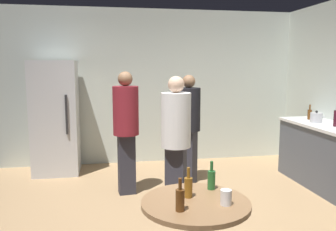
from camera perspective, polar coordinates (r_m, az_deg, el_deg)
ground_plane at (r=4.00m, az=2.23°, el=-18.03°), size 5.20×5.20×0.10m
wall_back at (r=6.20m, az=-2.89°, el=4.71°), size 5.32×0.06×2.70m
refrigerator at (r=5.82m, az=-18.00°, el=-0.33°), size 0.70×0.68×1.80m
kitchen_counter at (r=5.42m, az=24.75°, el=-6.12°), size 0.64×1.71×0.90m
kettle at (r=5.50m, az=23.19°, el=-0.31°), size 0.24×0.17×0.18m
wine_bottle_on_counter at (r=5.23m, az=25.93°, el=-0.34°), size 0.08×0.08×0.31m
beer_bottle_on_counter at (r=5.77m, az=22.22°, el=0.22°), size 0.06×0.06×0.23m
foreground_table at (r=2.65m, az=4.54°, el=-15.94°), size 0.80×0.80×0.73m
beer_bottle_amber at (r=2.65m, az=3.36°, el=-11.56°), size 0.06×0.06×0.23m
beer_bottle_brown at (r=2.41m, az=1.99°, el=-13.56°), size 0.06×0.06×0.23m
beer_bottle_green at (r=2.83m, az=7.14°, el=-10.31°), size 0.06×0.06×0.23m
plastic_cup_white at (r=2.55m, az=9.50°, el=-13.12°), size 0.08×0.08×0.11m
person_in_black_shirt at (r=5.05m, az=3.39°, el=-0.87°), size 0.48×0.48×1.59m
person_in_maroon_shirt at (r=4.63m, az=-6.92°, el=-1.29°), size 0.38×0.38×1.65m
person_in_white_shirt at (r=3.99m, az=1.24°, el=-3.15°), size 0.46×0.46×1.60m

